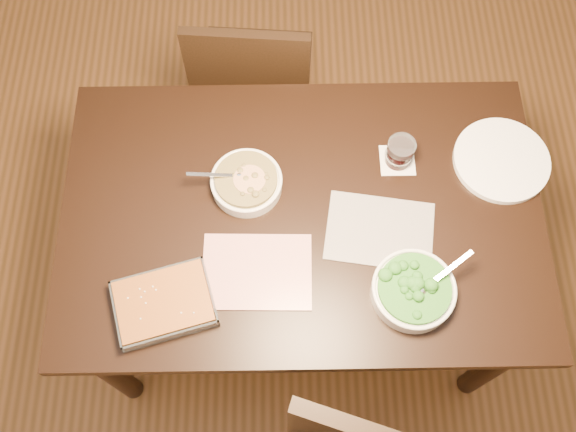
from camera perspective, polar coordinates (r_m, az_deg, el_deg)
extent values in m
plane|color=#422A12|center=(2.56, 0.92, -6.69)|extent=(4.00, 4.00, 0.00)
cube|color=black|center=(1.87, 1.25, 0.05)|extent=(1.40, 0.90, 0.04)
cube|color=black|center=(1.94, 1.21, -0.80)|extent=(1.26, 0.76, 0.08)
cylinder|color=black|center=(2.20, -15.56, -13.11)|extent=(0.07, 0.07, 0.71)
cylinder|color=black|center=(2.22, 17.87, -12.49)|extent=(0.07, 0.07, 0.71)
cylinder|color=black|center=(2.44, -13.89, 4.15)|extent=(0.07, 0.07, 0.71)
cylinder|color=black|center=(2.47, 15.45, 4.50)|extent=(0.07, 0.07, 0.71)
cube|color=#B9353B|center=(1.79, -2.78, -4.94)|extent=(0.31, 0.23, 0.01)
cube|color=#26252D|center=(1.85, 8.16, -1.34)|extent=(0.33, 0.26, 0.01)
cube|color=white|center=(1.96, 9.68, 4.90)|extent=(0.10, 0.10, 0.00)
cylinder|color=white|center=(1.88, -3.69, 2.89)|extent=(0.21, 0.21, 0.04)
torus|color=white|center=(1.86, -3.73, 3.22)|extent=(0.21, 0.21, 0.01)
cylinder|color=#32290D|center=(1.85, -3.74, 3.28)|extent=(0.18, 0.18, 0.02)
cube|color=silver|center=(1.84, -5.72, 3.27)|extent=(0.13, 0.02, 0.04)
cylinder|color=maroon|center=(1.84, -3.45, 3.28)|extent=(0.09, 0.09, 0.00)
cylinder|color=white|center=(1.78, 11.03, -6.59)|extent=(0.23, 0.23, 0.04)
torus|color=white|center=(1.76, 11.17, -6.34)|extent=(0.23, 0.23, 0.01)
cylinder|color=#1D5513|center=(1.75, 11.20, -6.30)|extent=(0.20, 0.20, 0.02)
cube|color=silver|center=(1.76, 13.05, -4.84)|extent=(0.13, 0.09, 0.05)
cube|color=silver|center=(1.79, -10.84, -7.83)|extent=(0.30, 0.25, 0.01)
cube|color=#62310E|center=(1.76, -10.98, -7.61)|extent=(0.28, 0.24, 0.04)
cube|color=silver|center=(1.80, -11.56, -4.90)|extent=(0.25, 0.08, 0.04)
cube|color=silver|center=(1.74, -10.33, -10.48)|extent=(0.25, 0.08, 0.04)
cube|color=silver|center=(1.76, -6.91, -6.60)|extent=(0.06, 0.19, 0.04)
cube|color=silver|center=(1.78, -14.97, -8.63)|extent=(0.06, 0.19, 0.04)
cylinder|color=black|center=(1.93, 9.85, 5.41)|extent=(0.07, 0.07, 0.07)
cylinder|color=silver|center=(1.89, 10.07, 6.10)|extent=(0.08, 0.08, 0.02)
cylinder|color=white|center=(2.03, 18.44, 4.73)|extent=(0.29, 0.29, 0.02)
cube|color=black|center=(2.52, -2.86, 12.43)|extent=(0.44, 0.44, 0.04)
cylinder|color=black|center=(2.79, 1.35, 12.44)|extent=(0.04, 0.04, 0.40)
cylinder|color=black|center=(2.60, 0.91, 6.23)|extent=(0.04, 0.04, 0.40)
cylinder|color=black|center=(2.82, -5.97, 12.76)|extent=(0.04, 0.04, 0.40)
cylinder|color=black|center=(2.62, -6.81, 6.62)|extent=(0.04, 0.04, 0.40)
cube|color=black|center=(2.22, -3.56, 12.21)|extent=(0.41, 0.07, 0.44)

